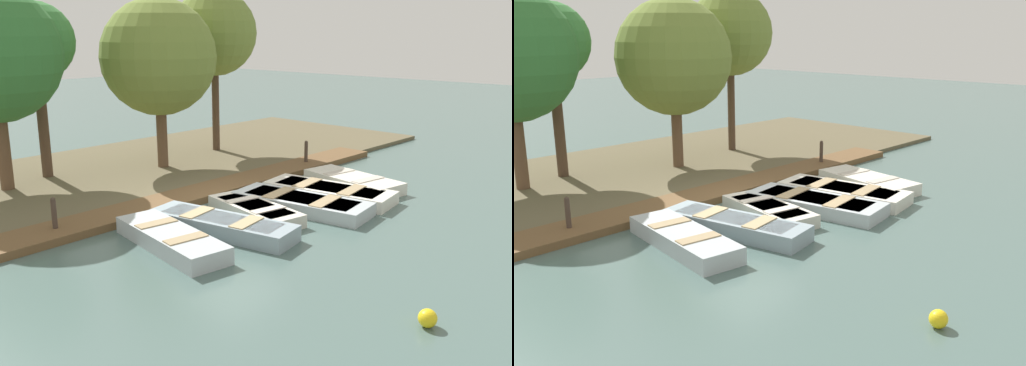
% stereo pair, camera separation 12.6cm
% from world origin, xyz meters
% --- Properties ---
extents(ground_plane, '(80.00, 80.00, 0.00)m').
position_xyz_m(ground_plane, '(0.00, 0.00, 0.00)').
color(ground_plane, '#4C6660').
extents(shore_bank, '(8.00, 24.00, 0.14)m').
position_xyz_m(shore_bank, '(-5.00, 0.00, 0.07)').
color(shore_bank, brown).
rests_on(shore_bank, ground_plane).
extents(dock_walkway, '(1.21, 15.36, 0.19)m').
position_xyz_m(dock_walkway, '(-1.22, 0.00, 0.09)').
color(dock_walkway, brown).
rests_on(dock_walkway, ground_plane).
extents(rowboat_0, '(3.28, 1.46, 0.40)m').
position_xyz_m(rowboat_0, '(1.20, -2.92, 0.20)').
color(rowboat_0, '#B2BCC1').
rests_on(rowboat_0, ground_plane).
extents(rowboat_1, '(3.68, 1.65, 0.39)m').
position_xyz_m(rowboat_1, '(1.34, -1.58, 0.20)').
color(rowboat_1, '#8C9EA8').
rests_on(rowboat_1, ground_plane).
extents(rowboat_2, '(2.88, 1.49, 0.34)m').
position_xyz_m(rowboat_2, '(1.11, -0.21, 0.17)').
color(rowboat_2, beige).
rests_on(rowboat_2, ground_plane).
extents(rowboat_3, '(3.70, 1.78, 0.36)m').
position_xyz_m(rowboat_3, '(1.59, 1.01, 0.18)').
color(rowboat_3, '#B2BCC1').
rests_on(rowboat_3, ground_plane).
extents(rowboat_4, '(3.68, 1.77, 0.36)m').
position_xyz_m(rowboat_4, '(1.50, 2.34, 0.18)').
color(rowboat_4, silver).
rests_on(rowboat_4, ground_plane).
extents(rowboat_5, '(3.13, 1.64, 0.37)m').
position_xyz_m(rowboat_5, '(1.35, 3.74, 0.18)').
color(rowboat_5, silver).
rests_on(rowboat_5, ground_plane).
extents(mooring_post_near, '(0.12, 0.12, 0.90)m').
position_xyz_m(mooring_post_near, '(-1.24, -4.22, 0.46)').
color(mooring_post_near, '#47382D').
rests_on(mooring_post_near, ground_plane).
extents(mooring_post_far, '(0.12, 0.12, 0.90)m').
position_xyz_m(mooring_post_far, '(-1.24, 4.84, 0.46)').
color(mooring_post_far, '#47382D').
rests_on(mooring_post_far, ground_plane).
extents(buoy, '(0.30, 0.30, 0.30)m').
position_xyz_m(buoy, '(6.73, -2.35, 0.15)').
color(buoy, yellow).
rests_on(buoy, ground_plane).
extents(park_tree_left, '(2.26, 2.26, 5.27)m').
position_xyz_m(park_tree_left, '(-5.92, -1.92, 4.08)').
color(park_tree_left, '#4C3828').
rests_on(park_tree_left, ground_plane).
extents(park_tree_center, '(3.63, 3.63, 5.46)m').
position_xyz_m(park_tree_center, '(-4.37, 1.28, 3.63)').
color(park_tree_center, brown).
rests_on(park_tree_center, ground_plane).
extents(park_tree_right, '(3.02, 3.02, 5.87)m').
position_xyz_m(park_tree_right, '(-5.07, 4.34, 4.34)').
color(park_tree_right, '#4C3828').
rests_on(park_tree_right, ground_plane).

